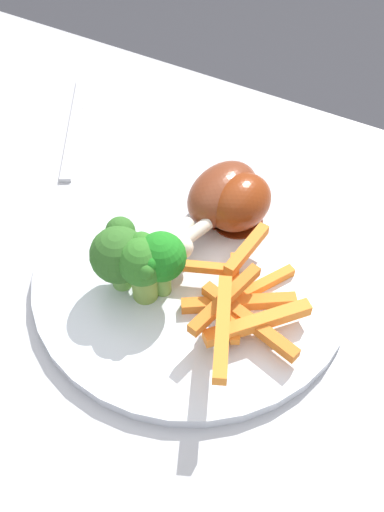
{
  "coord_description": "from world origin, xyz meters",
  "views": [
    {
      "loc": [
        0.16,
        -0.24,
        1.12
      ],
      "look_at": [
        0.01,
        0.03,
        0.75
      ],
      "focal_mm": 39.23,
      "sensor_mm": 36.0,
      "label": 1
    }
  ],
  "objects": [
    {
      "name": "dining_table",
      "position": [
        0.0,
        0.0,
        0.61
      ],
      "size": [
        1.29,
        0.66,
        0.72
      ],
      "color": "#B7B7BC",
      "rests_on": "ground_plane"
    },
    {
      "name": "dinner_plate",
      "position": [
        0.01,
        0.03,
        0.72
      ],
      "size": [
        0.28,
        0.28,
        0.01
      ],
      "primitive_type": "cylinder",
      "color": "silver",
      "rests_on": "dining_table"
    },
    {
      "name": "broccoli_floret_front",
      "position": [
        -0.01,
        -0.0,
        0.77
      ],
      "size": [
        0.04,
        0.04,
        0.07
      ],
      "color": "#74AA4B",
      "rests_on": "dinner_plate"
    },
    {
      "name": "broccoli_floret_middle",
      "position": [
        -0.03,
        -0.01,
        0.77
      ],
      "size": [
        0.05,
        0.05,
        0.06
      ],
      "color": "#7DBF55",
      "rests_on": "dinner_plate"
    },
    {
      "name": "broccoli_floret_back",
      "position": [
        -0.01,
        -0.01,
        0.77
      ],
      "size": [
        0.04,
        0.04,
        0.06
      ],
      "color": "#83AB47",
      "rests_on": "dinner_plate"
    },
    {
      "name": "carrot_fries_pile",
      "position": [
        0.07,
        0.01,
        0.75
      ],
      "size": [
        0.15,
        0.16,
        0.04
      ],
      "color": "orange",
      "rests_on": "dinner_plate"
    },
    {
      "name": "chicken_drumstick_near",
      "position": [
        -0.0,
        0.11,
        0.75
      ],
      "size": [
        0.07,
        0.13,
        0.05
      ],
      "color": "#562012",
      "rests_on": "dinner_plate"
    },
    {
      "name": "chicken_drumstick_far",
      "position": [
        0.02,
        0.1,
        0.75
      ],
      "size": [
        0.07,
        0.12,
        0.05
      ],
      "color": "#5D1D0A",
      "rests_on": "dinner_plate"
    },
    {
      "name": "fork",
      "position": [
        -0.22,
        0.16,
        0.72
      ],
      "size": [
        0.11,
        0.17,
        0.0
      ],
      "primitive_type": "cube",
      "rotation": [
        0.0,
        0.0,
        2.12
      ],
      "color": "silver",
      "rests_on": "dining_table"
    }
  ]
}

